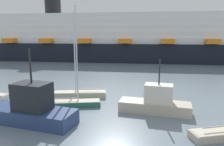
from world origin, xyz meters
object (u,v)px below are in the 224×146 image
(fishing_boat_1, at_px, (31,109))
(cruise_ship, at_px, (108,40))
(sailboat_4, at_px, (80,93))
(fishing_boat_0, at_px, (156,102))
(sailboat_1, at_px, (74,102))

(fishing_boat_1, xyz_separation_m, cruise_ship, (3.29, 44.42, 4.43))
(sailboat_4, height_order, cruise_ship, cruise_ship)
(fishing_boat_0, distance_m, fishing_boat_1, 11.75)
(cruise_ship, bearing_deg, fishing_boat_0, -74.52)
(sailboat_1, height_order, fishing_boat_1, sailboat_1)
(fishing_boat_0, relative_size, fishing_boat_1, 0.83)
(cruise_ship, bearing_deg, sailboat_4, -86.39)
(sailboat_4, distance_m, fishing_boat_0, 9.71)
(sailboat_4, xyz_separation_m, cruise_ship, (0.56, 36.73, 5.16))
(sailboat_4, distance_m, fishing_boat_1, 8.19)
(fishing_boat_0, height_order, fishing_boat_1, fishing_boat_1)
(fishing_boat_1, distance_m, cruise_ship, 44.76)
(fishing_boat_0, height_order, cruise_ship, cruise_ship)
(sailboat_1, distance_m, fishing_boat_0, 8.65)
(sailboat_1, xyz_separation_m, fishing_boat_1, (-2.77, -4.39, 0.75))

